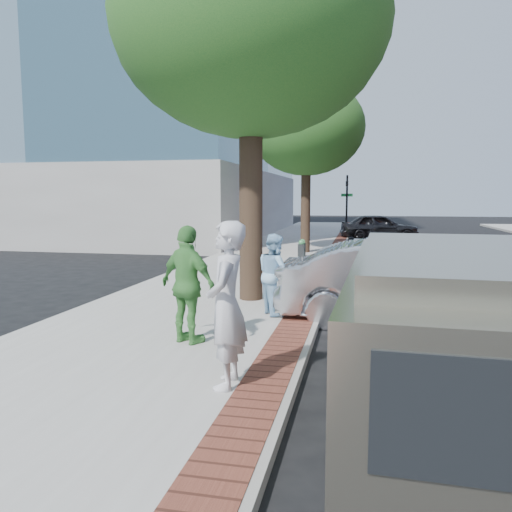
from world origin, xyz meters
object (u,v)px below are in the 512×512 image
(person_officer, at_px, (275,274))
(bg_car, at_px, (379,227))
(person_green, at_px, (188,285))
(parking_meter, at_px, (302,261))
(person_gray, at_px, (226,305))
(sedan_silver, at_px, (404,283))
(van, at_px, (457,331))

(person_officer, bearing_deg, bg_car, -38.59)
(person_green, bearing_deg, parking_meter, -95.91)
(person_officer, relative_size, person_green, 0.86)
(person_gray, height_order, sedan_silver, person_gray)
(person_gray, distance_m, sedan_silver, 4.87)
(van, bearing_deg, bg_car, 92.10)
(person_green, relative_size, van, 0.34)
(parking_meter, distance_m, person_green, 2.88)
(bg_car, bearing_deg, parking_meter, 166.15)
(person_gray, bearing_deg, sedan_silver, 145.33)
(person_gray, distance_m, person_officer, 3.90)
(person_gray, relative_size, van, 0.37)
(sedan_silver, bearing_deg, bg_car, -1.11)
(van, bearing_deg, parking_meter, 117.39)
(parking_meter, bearing_deg, person_officer, -157.90)
(person_officer, relative_size, bg_car, 0.36)
(sedan_silver, relative_size, van, 0.89)
(bg_car, height_order, van, van)
(parking_meter, height_order, person_gray, person_gray)
(person_officer, height_order, person_green, person_green)
(person_green, bearing_deg, van, 175.83)
(person_officer, xyz_separation_m, sedan_silver, (2.49, 0.32, -0.15))
(person_green, bearing_deg, person_officer, -88.33)
(person_gray, distance_m, bg_car, 24.44)
(bg_car, bearing_deg, person_green, 163.08)
(sedan_silver, bearing_deg, van, -178.83)
(person_green, xyz_separation_m, sedan_silver, (3.48, 2.57, -0.28))
(sedan_silver, xyz_separation_m, van, (0.15, -4.64, 0.29))
(sedan_silver, relative_size, bg_car, 1.09)
(van, bearing_deg, person_gray, 172.70)
(sedan_silver, xyz_separation_m, bg_car, (0.15, 20.09, -0.04))
(person_gray, bearing_deg, parking_meter, 169.19)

